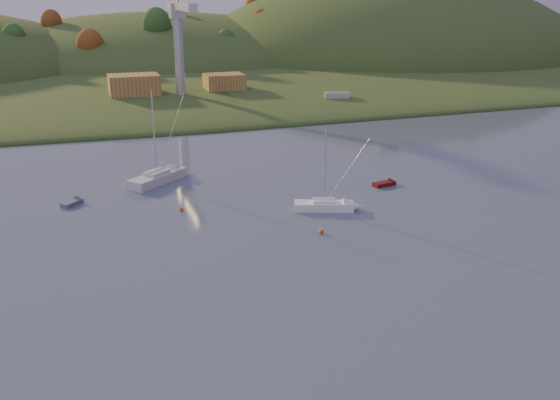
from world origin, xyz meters
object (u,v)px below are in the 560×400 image
object	(u,v)px
sailboat_far	(324,205)
grey_dinghy	(76,201)
red_tender	(388,183)
sailboat_near	(157,177)

from	to	relation	value
sailboat_far	grey_dinghy	size ratio (longest dim) A/B	3.11
sailboat_far	red_tender	world-z (taller)	sailboat_far
red_tender	grey_dinghy	size ratio (longest dim) A/B	1.24
sailboat_far	grey_dinghy	xyz separation A→B (m)	(-28.19, 12.11, -0.41)
grey_dinghy	sailboat_near	bearing A→B (deg)	-18.14
sailboat_near	grey_dinghy	size ratio (longest dim) A/B	4.02
sailboat_far	grey_dinghy	bearing A→B (deg)	176.47
sailboat_near	grey_dinghy	world-z (taller)	sailboat_near
red_tender	sailboat_far	bearing A→B (deg)	-162.71
sailboat_near	grey_dinghy	xyz separation A→B (m)	(-10.84, -5.53, -0.56)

